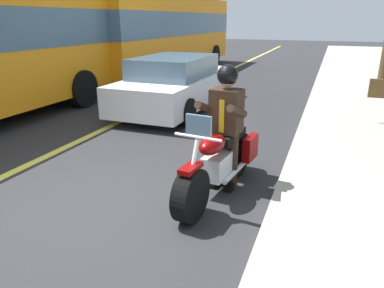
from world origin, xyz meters
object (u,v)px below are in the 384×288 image
object	(u,v)px
motorcycle_main	(219,162)
rider_main	(226,117)
bus_far	(164,29)
car_silver	(177,83)

from	to	relation	value
motorcycle_main	rider_main	bearing A→B (deg)	174.67
motorcycle_main	bus_far	xyz separation A→B (m)	(-10.48, -5.78, 1.42)
rider_main	car_silver	bearing A→B (deg)	-148.42
rider_main	bus_far	distance (m)	11.84
bus_far	car_silver	xyz separation A→B (m)	(6.22, 3.30, -1.18)
rider_main	bus_far	bearing A→B (deg)	-150.58
rider_main	motorcycle_main	bearing A→B (deg)	-5.33
rider_main	car_silver	xyz separation A→B (m)	(-4.07, -2.50, -0.35)
bus_far	rider_main	bearing A→B (deg)	29.42
motorcycle_main	car_silver	distance (m)	4.93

